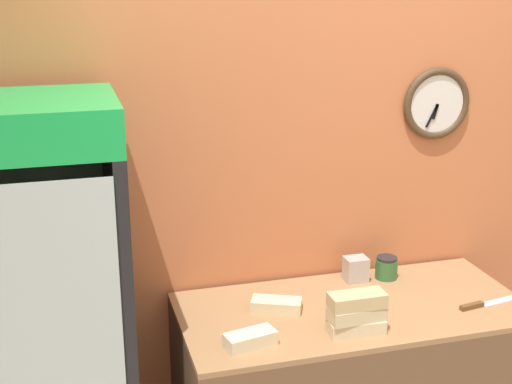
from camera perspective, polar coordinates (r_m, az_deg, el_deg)
The scene contains 10 objects.
wall_back at distance 3.51m, azimuth 5.43°, elevation 0.15°, with size 5.20×0.09×2.70m.
beverage_cooler at distance 3.08m, azimuth -17.21°, elevation -9.04°, with size 0.74×0.69×1.94m.
sandwich_stack_bottom at distance 3.08m, azimuth 8.00°, elevation -10.58°, with size 0.24×0.12×0.06m.
sandwich_stack_middle at distance 3.05m, azimuth 8.05°, elevation -9.58°, with size 0.24×0.11×0.06m.
sandwich_stack_top at distance 3.02m, azimuth 8.10°, elevation -8.56°, with size 0.24×0.11×0.06m.
sandwich_flat_left at distance 2.95m, azimuth -0.47°, elevation -11.69°, with size 0.23×0.14×0.06m.
sandwich_flat_right at distance 3.24m, azimuth 1.64°, elevation -9.00°, with size 0.25×0.18×0.05m.
chefs_knife at distance 3.44m, azimuth 17.64°, elevation -8.55°, with size 0.34×0.09×0.02m.
condiment_jar at distance 3.60m, azimuth 10.39°, elevation -5.97°, with size 0.11×0.11×0.11m.
napkin_dispenser at distance 3.55m, azimuth 7.99°, elevation -6.13°, with size 0.11×0.09×0.12m.
Camera 1 is at (-1.22, -1.78, 2.39)m, focal length 50.00 mm.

